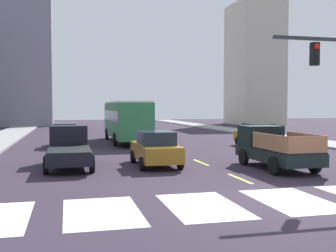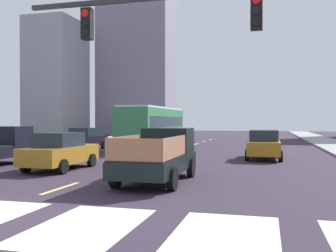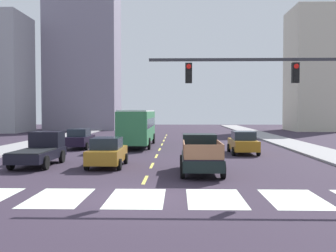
# 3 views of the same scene
# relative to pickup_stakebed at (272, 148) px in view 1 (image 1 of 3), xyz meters

# --- Properties ---
(ground_plane) EXTENTS (160.00, 160.00, 0.00)m
(ground_plane) POSITION_rel_pickup_stakebed_xyz_m (-2.76, -6.46, -0.94)
(ground_plane) COLOR #302635
(sidewalk_right) EXTENTS (3.42, 110.00, 0.15)m
(sidewalk_right) POSITION_rel_pickup_stakebed_xyz_m (9.76, 11.54, -0.86)
(sidewalk_right) COLOR gray
(sidewalk_right) RESTS_ON ground
(crosswalk_stripe_1) EXTENTS (2.09, 3.51, 0.01)m
(crosswalk_stripe_1) POSITION_rel_pickup_stakebed_xyz_m (-8.65, -6.46, -0.93)
(crosswalk_stripe_1) COLOR silver
(crosswalk_stripe_1) RESTS_ON ground
(crosswalk_stripe_2) EXTENTS (2.09, 3.51, 0.01)m
(crosswalk_stripe_2) POSITION_rel_pickup_stakebed_xyz_m (-5.70, -6.46, -0.93)
(crosswalk_stripe_2) COLOR silver
(crosswalk_stripe_2) RESTS_ON ground
(crosswalk_stripe_3) EXTENTS (2.09, 3.51, 0.01)m
(crosswalk_stripe_3) POSITION_rel_pickup_stakebed_xyz_m (-2.76, -6.46, -0.93)
(crosswalk_stripe_3) COLOR silver
(crosswalk_stripe_3) RESTS_ON ground
(lane_dash_0) EXTENTS (0.16, 2.40, 0.01)m
(lane_dash_0) POSITION_rel_pickup_stakebed_xyz_m (-2.76, -2.46, -0.93)
(lane_dash_0) COLOR #E1D24F
(lane_dash_0) RESTS_ON ground
(lane_dash_1) EXTENTS (0.16, 2.40, 0.01)m
(lane_dash_1) POSITION_rel_pickup_stakebed_xyz_m (-2.76, 2.54, -0.93)
(lane_dash_1) COLOR #E1D24F
(lane_dash_1) RESTS_ON ground
(lane_dash_2) EXTENTS (0.16, 2.40, 0.01)m
(lane_dash_2) POSITION_rel_pickup_stakebed_xyz_m (-2.76, 7.54, -0.93)
(lane_dash_2) COLOR #E1D24F
(lane_dash_2) RESTS_ON ground
(lane_dash_3) EXTENTS (0.16, 2.40, 0.01)m
(lane_dash_3) POSITION_rel_pickup_stakebed_xyz_m (-2.76, 12.54, -0.93)
(lane_dash_3) COLOR #E1D24F
(lane_dash_3) RESTS_ON ground
(lane_dash_4) EXTENTS (0.16, 2.40, 0.01)m
(lane_dash_4) POSITION_rel_pickup_stakebed_xyz_m (-2.76, 17.54, -0.93)
(lane_dash_4) COLOR #E1D24F
(lane_dash_4) RESTS_ON ground
(lane_dash_5) EXTENTS (0.16, 2.40, 0.01)m
(lane_dash_5) POSITION_rel_pickup_stakebed_xyz_m (-2.76, 22.54, -0.93)
(lane_dash_5) COLOR #E1D24F
(lane_dash_5) RESTS_ON ground
(lane_dash_6) EXTENTS (0.16, 2.40, 0.01)m
(lane_dash_6) POSITION_rel_pickup_stakebed_xyz_m (-2.76, 27.54, -0.93)
(lane_dash_6) COLOR #E1D24F
(lane_dash_6) RESTS_ON ground
(lane_dash_7) EXTENTS (0.16, 2.40, 0.01)m
(lane_dash_7) POSITION_rel_pickup_stakebed_xyz_m (-2.76, 32.54, -0.93)
(lane_dash_7) COLOR #E1D24F
(lane_dash_7) RESTS_ON ground
(pickup_stakebed) EXTENTS (2.18, 5.20, 1.96)m
(pickup_stakebed) POSITION_rel_pickup_stakebed_xyz_m (0.00, 0.00, 0.00)
(pickup_stakebed) COLOR black
(pickup_stakebed) RESTS_ON ground
(pickup_dark) EXTENTS (2.18, 5.20, 1.96)m
(pickup_dark) POSITION_rel_pickup_stakebed_xyz_m (-9.49, 2.62, -0.02)
(pickup_dark) COLOR black
(pickup_dark) RESTS_ON ground
(city_bus) EXTENTS (2.72, 10.80, 3.32)m
(city_bus) POSITION_rel_pickup_stakebed_xyz_m (-4.89, 15.36, 1.02)
(city_bus) COLOR #327A49
(city_bus) RESTS_ON ground
(sedan_far) EXTENTS (2.02, 4.40, 1.72)m
(sedan_far) POSITION_rel_pickup_stakebed_xyz_m (-9.71, 13.10, -0.08)
(sedan_far) COLOR black
(sedan_far) RESTS_ON ground
(sedan_near_left) EXTENTS (2.02, 4.40, 1.72)m
(sedan_near_left) POSITION_rel_pickup_stakebed_xyz_m (-5.33, 1.90, -0.08)
(sedan_near_left) COLOR #9B6A1C
(sedan_near_left) RESTS_ON ground
(sedan_near_right) EXTENTS (2.02, 4.40, 1.72)m
(sedan_near_right) POSITION_rel_pickup_stakebed_xyz_m (3.74, 9.24, -0.08)
(sedan_near_right) COLOR #AA7018
(sedan_near_right) RESTS_ON ground
(block_mid_left) EXTENTS (7.24, 8.90, 19.83)m
(block_mid_left) POSITION_rel_pickup_stakebed_xyz_m (20.74, 45.34, 8.98)
(block_mid_left) COLOR beige
(block_mid_left) RESTS_ON ground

